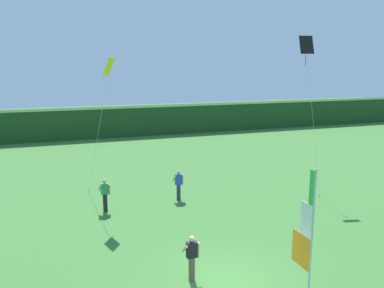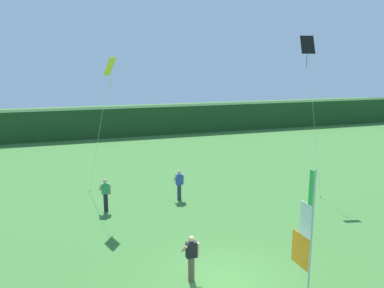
{
  "view_description": "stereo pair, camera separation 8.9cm",
  "coord_description": "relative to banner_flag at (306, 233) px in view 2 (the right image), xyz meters",
  "views": [
    {
      "loc": [
        -4.98,
        -11.02,
        7.2
      ],
      "look_at": [
        -0.23,
        2.68,
        4.25
      ],
      "focal_mm": 36.58,
      "sensor_mm": 36.0,
      "label": 1
    },
    {
      "loc": [
        -4.89,
        -11.05,
        7.2
      ],
      "look_at": [
        -0.23,
        2.68,
        4.25
      ],
      "focal_mm": 36.58,
      "sensor_mm": 36.0,
      "label": 2
    }
  ],
  "objects": [
    {
      "name": "person_near_banner",
      "position": [
        -1.25,
        9.64,
        -1.12
      ],
      "size": [
        0.55,
        0.48,
        1.64
      ],
      "color": "#2D334C",
      "rests_on": "ground"
    },
    {
      "name": "banner_flag",
      "position": [
        0.0,
        0.0,
        0.0
      ],
      "size": [
        0.06,
        1.03,
        4.16
      ],
      "color": "#B7B7BC",
      "rests_on": "ground"
    },
    {
      "name": "distant_treeline",
      "position": [
        -2.2,
        30.3,
        -0.53
      ],
      "size": [
        80.0,
        2.4,
        2.92
      ],
      "primitive_type": "cube",
      "color": "#1E421E",
      "rests_on": "ground"
    },
    {
      "name": "kite_black_diamond_0",
      "position": [
        6.48,
        9.72,
        6.0
      ],
      "size": [
        0.87,
        2.74,
        8.82
      ],
      "color": "brown",
      "rests_on": "ground"
    },
    {
      "name": "ground_plane",
      "position": [
        -2.2,
        1.31,
        -1.99
      ],
      "size": [
        120.0,
        120.0,
        0.0
      ],
      "primitive_type": "plane",
      "color": "#3D7533"
    },
    {
      "name": "kite_yellow_diamond_2",
      "position": [
        -4.66,
        10.33,
        4.8
      ],
      "size": [
        1.55,
        2.73,
        7.56
      ],
      "color": "brown",
      "rests_on": "ground"
    },
    {
      "name": "person_mid_field",
      "position": [
        -3.23,
        1.74,
        -1.14
      ],
      "size": [
        0.55,
        0.48,
        1.61
      ],
      "color": "brown",
      "rests_on": "ground"
    },
    {
      "name": "person_far_left",
      "position": [
        -5.22,
        9.17,
        -1.11
      ],
      "size": [
        0.55,
        0.48,
        1.66
      ],
      "color": "black",
      "rests_on": "ground"
    }
  ]
}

